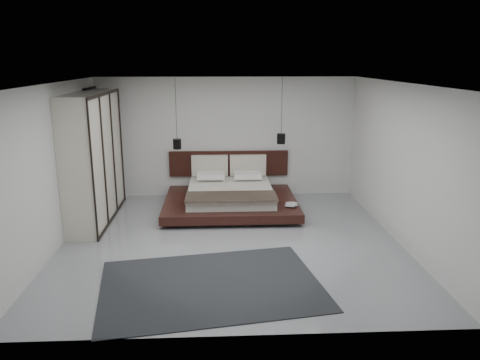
{
  "coord_description": "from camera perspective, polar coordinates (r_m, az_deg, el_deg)",
  "views": [
    {
      "loc": [
        -0.23,
        -7.91,
        3.19
      ],
      "look_at": [
        0.22,
        1.2,
        0.83
      ],
      "focal_mm": 35.0,
      "sensor_mm": 36.0,
      "label": 1
    }
  ],
  "objects": [
    {
      "name": "wardrobe",
      "position": [
        9.78,
        -17.43,
        2.63
      ],
      "size": [
        0.62,
        2.62,
        2.57
      ],
      "color": "beige",
      "rests_on": "floor"
    },
    {
      "name": "rug",
      "position": [
        6.97,
        -3.56,
        -12.64
      ],
      "size": [
        3.45,
        2.71,
        0.01
      ],
      "primitive_type": "cube",
      "rotation": [
        0.0,
        0.0,
        0.16
      ],
      "color": "black",
      "rests_on": "floor"
    },
    {
      "name": "pendant_left",
      "position": [
        10.46,
        -7.68,
        4.41
      ],
      "size": [
        0.18,
        0.18,
        1.54
      ],
      "color": "black",
      "rests_on": "ceiling"
    },
    {
      "name": "bed",
      "position": [
        10.23,
        -1.21,
        -1.93
      ],
      "size": [
        2.82,
        2.41,
        1.08
      ],
      "color": "black",
      "rests_on": "floor"
    },
    {
      "name": "wall_back",
      "position": [
        11.05,
        -1.64,
        5.21
      ],
      "size": [
        6.0,
        0.0,
        6.0
      ],
      "primitive_type": "plane",
      "rotation": [
        1.57,
        0.0,
        0.0
      ],
      "color": "silver",
      "rests_on": "floor"
    },
    {
      "name": "lattice_screen",
      "position": [
        10.87,
        -17.34,
        3.86
      ],
      "size": [
        0.05,
        0.9,
        2.6
      ],
      "primitive_type": "cube",
      "color": "black",
      "rests_on": "floor"
    },
    {
      "name": "wall_right",
      "position": [
        8.72,
        18.95,
        1.91
      ],
      "size": [
        0.0,
        6.0,
        6.0
      ],
      "primitive_type": "plane",
      "rotation": [
        1.57,
        0.0,
        -1.57
      ],
      "color": "silver",
      "rests_on": "floor"
    },
    {
      "name": "pendant_right",
      "position": [
        10.5,
        5.03,
        5.07
      ],
      "size": [
        0.19,
        0.19,
        1.44
      ],
      "color": "black",
      "rests_on": "ceiling"
    },
    {
      "name": "wall_left",
      "position": [
        8.57,
        -21.66,
        1.44
      ],
      "size": [
        0.0,
        6.0,
        6.0
      ],
      "primitive_type": "plane",
      "rotation": [
        1.57,
        0.0,
        1.57
      ],
      "color": "silver",
      "rests_on": "floor"
    },
    {
      "name": "book_lower",
      "position": [
        9.71,
        5.75,
        -3.01
      ],
      "size": [
        0.23,
        0.3,
        0.03
      ],
      "primitive_type": "imported",
      "rotation": [
        0.0,
        0.0,
        0.11
      ],
      "color": "#99724C",
      "rests_on": "bed"
    },
    {
      "name": "floor",
      "position": [
        8.53,
        -1.12,
        -7.43
      ],
      "size": [
        6.0,
        6.0,
        0.0
      ],
      "primitive_type": "plane",
      "color": "gray",
      "rests_on": "ground"
    },
    {
      "name": "wall_front",
      "position": [
        5.23,
        -0.17,
        -5.46
      ],
      "size": [
        6.0,
        0.0,
        6.0
      ],
      "primitive_type": "plane",
      "rotation": [
        -1.57,
        0.0,
        0.0
      ],
      "color": "silver",
      "rests_on": "floor"
    },
    {
      "name": "ceiling",
      "position": [
        7.92,
        -1.22,
        11.72
      ],
      "size": [
        6.0,
        6.0,
        0.0
      ],
      "primitive_type": "plane",
      "rotation": [
        3.14,
        0.0,
        0.0
      ],
      "color": "white",
      "rests_on": "wall_back"
    },
    {
      "name": "book_upper",
      "position": [
        9.67,
        5.67,
        -2.93
      ],
      "size": [
        0.31,
        0.34,
        0.02
      ],
      "primitive_type": "imported",
      "rotation": [
        0.0,
        0.0,
        -0.42
      ],
      "color": "#99724C",
      "rests_on": "book_lower"
    }
  ]
}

